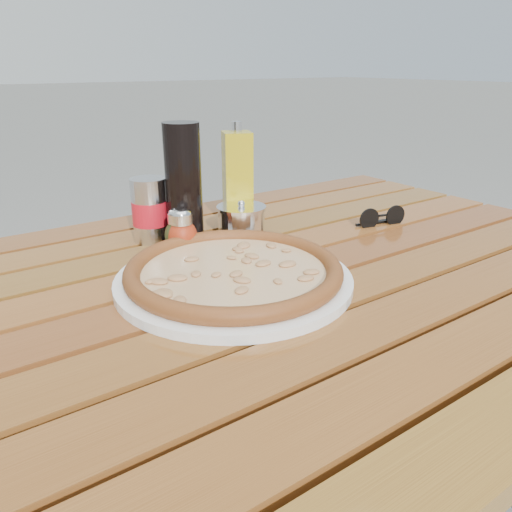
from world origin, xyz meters
TOP-DOWN VIEW (x-y plane):
  - table at (0.00, -0.00)m, footprint 1.40×0.90m
  - plate at (-0.05, 0.01)m, footprint 0.45×0.45m
  - pizza at (-0.05, 0.01)m, footprint 0.39×0.39m
  - pepper_shaker at (-0.05, 0.17)m, footprint 0.06×0.06m
  - oregano_shaker at (-0.05, 0.18)m, footprint 0.06×0.06m
  - dark_bottle at (-0.02, 0.22)m, footprint 0.07×0.07m
  - soda_can at (-0.07, 0.27)m, footprint 0.09×0.09m
  - olive_oil_cruet at (0.12, 0.25)m, footprint 0.07×0.07m
  - parmesan_tin at (0.09, 0.19)m, footprint 0.11×0.11m
  - sunglasses at (0.36, 0.08)m, footprint 0.11×0.04m

SIDE VIEW (x-z plane):
  - table at x=0.00m, z-range 0.30..1.05m
  - plate at x=-0.05m, z-range 0.75..0.76m
  - sunglasses at x=0.36m, z-range 0.74..0.79m
  - pizza at x=-0.05m, z-range 0.76..0.79m
  - parmesan_tin at x=0.09m, z-range 0.74..0.82m
  - pepper_shaker at x=-0.05m, z-range 0.75..0.83m
  - oregano_shaker at x=-0.05m, z-range 0.75..0.83m
  - soda_can at x=-0.07m, z-range 0.75..0.87m
  - olive_oil_cruet at x=0.12m, z-range 0.74..0.95m
  - dark_bottle at x=-0.02m, z-range 0.75..0.97m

